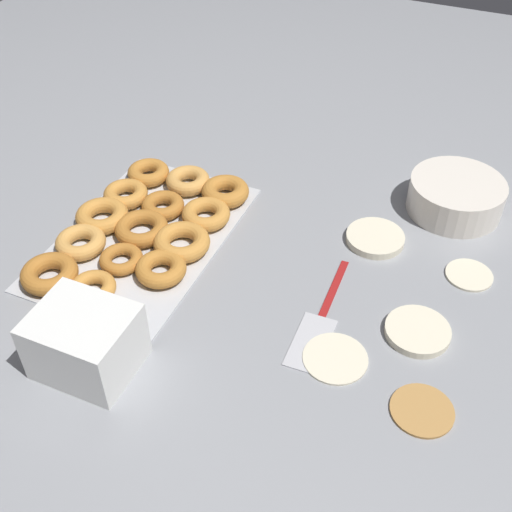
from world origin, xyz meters
The scene contains 10 objects.
ground_plane centered at (0.00, 0.00, 0.00)m, with size 3.00×3.00×0.00m, color gray.
pancake_0 centered at (0.03, 0.19, 0.01)m, with size 0.11×0.11×0.01m, color beige.
pancake_1 centered at (0.14, 0.08, 0.00)m, with size 0.11×0.11×0.01m, color beige.
pancake_2 centered at (0.18, 0.24, 0.00)m, with size 0.10×0.10×0.01m, color #B27F42.
pancake_3 centered at (-0.18, 0.06, 0.01)m, with size 0.12×0.12×0.02m, color beige.
pancake_4 centered at (-0.15, 0.25, 0.00)m, with size 0.09×0.09×0.01m, color beige.
donut_tray centered at (-0.02, -0.38, 0.02)m, with size 0.48×0.31×0.04m.
batter_bowl centered at (-0.35, 0.18, 0.04)m, with size 0.20×0.20×0.07m.
container_stack centered at (0.31, -0.29, 0.06)m, with size 0.13×0.16×0.11m.
spatula centered at (0.09, 0.03, 0.00)m, with size 0.28×0.06×0.01m.
Camera 1 is at (0.81, 0.23, 0.84)m, focal length 45.00 mm.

